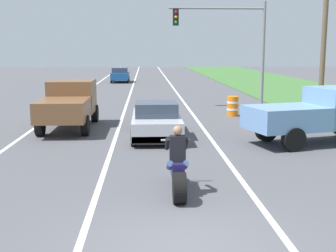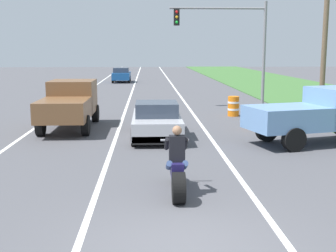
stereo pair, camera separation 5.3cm
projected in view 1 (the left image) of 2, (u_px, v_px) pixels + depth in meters
ground_plane at (185, 248)px, 7.51m from camera, size 160.00×160.00×0.00m
lane_stripe_left_solid at (67, 105)px, 26.93m from camera, size 0.14×120.00×0.01m
lane_stripe_right_solid at (185, 104)px, 27.29m from camera, size 0.14×120.00×0.01m
lane_stripe_centre_dashed at (127, 105)px, 27.11m from camera, size 0.14×120.00×0.01m
motorcycle_with_rider at (178, 170)px, 10.19m from camera, size 0.70×2.21×1.62m
sports_car_silver at (156, 121)px, 16.91m from camera, size 1.84×4.30×1.37m
pickup_truck_left_lane_brown at (69, 103)px, 18.70m from camera, size 2.02×4.80×1.98m
pickup_truck_right_shoulder_light_blue at (320, 113)px, 15.77m from camera, size 5.14×3.14×1.98m
traffic_light_mast_near at (233, 36)px, 25.20m from camera, size 5.52×0.34×6.00m
utility_pole_roadside at (324, 43)px, 20.59m from camera, size 0.24×0.24×7.24m
construction_barrel_nearest at (254, 117)px, 18.67m from camera, size 0.58×0.58×1.00m
construction_barrel_mid at (233, 106)px, 22.36m from camera, size 0.58×0.58×1.00m
distant_car_far_ahead at (120, 75)px, 45.61m from camera, size 1.80×4.00×1.50m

